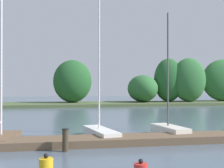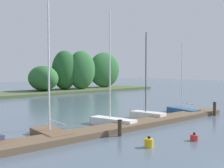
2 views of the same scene
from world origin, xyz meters
The scene contains 8 objects.
dock_pier centered at (0.00, 10.64, 0.17)m, with size 26.13×1.80×0.35m.
far_shore centered at (-2.27, 39.34, 2.91)m, with size 66.78×8.00×6.98m.
sailboat_2 centered at (-2.61, 12.12, 0.37)m, with size 1.72×3.63×7.94m.
sailboat_3 centered at (2.34, 12.19, 0.38)m, with size 1.59×3.77×7.96m.
sailboat_4 centered at (6.18, 12.25, 0.39)m, with size 1.38×3.06×6.81m.
mooring_piling_1 centered at (0.48, 9.38, 0.49)m, with size 0.29×0.29×0.97m.
channel_buoy_0 centered at (-0.21, 6.52, 0.23)m, with size 0.45×0.45×0.59m.
channel_buoy_1 centered at (2.73, 5.75, 0.17)m, with size 0.44×0.44×0.47m.
Camera 1 is at (0.14, -3.35, 2.76)m, focal length 47.94 mm.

